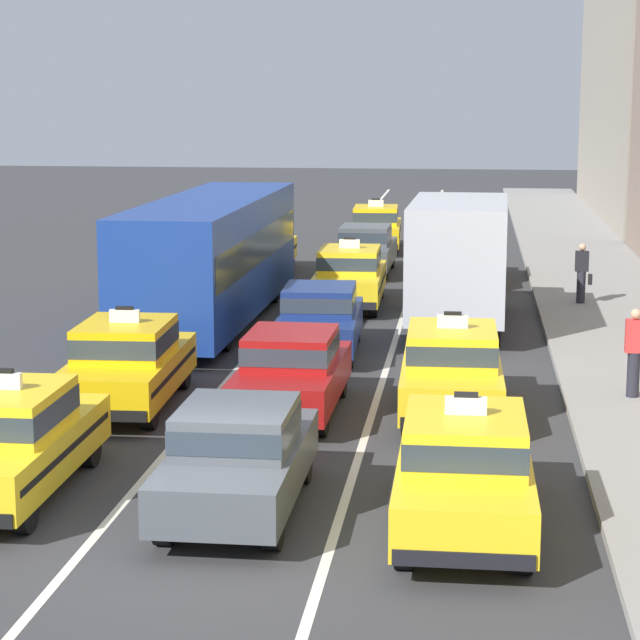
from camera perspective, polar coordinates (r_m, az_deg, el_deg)
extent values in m
plane|color=#353538|center=(16.44, -5.37, -10.71)|extent=(160.00, 160.00, 0.00)
cube|color=silver|center=(35.80, -1.09, 0.98)|extent=(0.14, 80.00, 0.01)
cube|color=silver|center=(35.50, 4.03, 0.88)|extent=(0.14, 80.00, 0.01)
cube|color=gray|center=(30.77, 14.02, -0.78)|extent=(4.00, 90.00, 0.15)
cylinder|color=black|center=(20.76, -14.46, -5.53)|extent=(0.25, 0.64, 0.64)
cylinder|color=black|center=(20.30, -10.54, -5.74)|extent=(0.25, 0.64, 0.64)
cylinder|color=black|center=(17.53, -13.43, -8.48)|extent=(0.25, 0.64, 0.64)
cube|color=yellow|center=(19.04, -14.04, -5.87)|extent=(1.85, 4.52, 0.70)
cube|color=black|center=(19.02, -14.05, -5.73)|extent=(1.87, 4.16, 0.10)
cube|color=yellow|center=(18.73, -14.29, -4.03)|extent=(1.63, 2.12, 0.64)
cube|color=#2D3842|center=(18.73, -14.29, -4.03)|extent=(1.65, 2.14, 0.35)
cube|color=white|center=(18.62, -14.35, -2.72)|extent=(0.56, 0.13, 0.24)
cube|color=black|center=(18.59, -14.37, -2.27)|extent=(0.32, 0.11, 0.06)
cube|color=black|center=(21.11, -11.94, -4.87)|extent=(1.71, 0.16, 0.20)
cylinder|color=black|center=(25.53, -9.58, -2.34)|extent=(0.26, 0.65, 0.64)
cylinder|color=black|center=(25.21, -6.32, -2.42)|extent=(0.26, 0.65, 0.64)
cylinder|color=black|center=(22.66, -11.48, -4.05)|extent=(0.26, 0.65, 0.64)
cylinder|color=black|center=(22.30, -7.83, -4.17)|extent=(0.26, 0.65, 0.64)
cube|color=yellow|center=(23.83, -8.79, -2.38)|extent=(1.97, 4.56, 0.70)
cube|color=black|center=(23.82, -8.79, -2.26)|extent=(1.97, 4.21, 0.10)
cube|color=yellow|center=(23.55, -8.92, -0.87)|extent=(1.68, 2.16, 0.64)
cube|color=#2D3842|center=(23.55, -8.92, -0.87)|extent=(1.70, 2.18, 0.35)
cube|color=white|center=(23.47, -8.95, 0.18)|extent=(0.56, 0.14, 0.24)
cube|color=black|center=(23.44, -8.96, 0.54)|extent=(0.32, 0.12, 0.06)
cube|color=black|center=(25.98, -7.64, -1.83)|extent=(1.71, 0.20, 0.20)
cube|color=black|center=(21.81, -10.12, -4.30)|extent=(1.71, 0.20, 0.20)
cylinder|color=black|center=(35.61, -5.32, 1.40)|extent=(0.25, 0.64, 0.64)
cylinder|color=black|center=(35.22, -2.15, 1.34)|extent=(0.25, 0.64, 0.64)
cylinder|color=black|center=(29.20, -8.24, -0.68)|extent=(0.25, 0.64, 0.64)
cylinder|color=black|center=(28.73, -4.40, -0.79)|extent=(0.25, 0.64, 0.64)
cube|color=navy|center=(31.94, -4.95, 2.99)|extent=(2.62, 11.23, 2.90)
cube|color=#2D3842|center=(31.91, -4.96, 3.43)|extent=(2.63, 10.78, 0.84)
cube|color=black|center=(37.22, -3.13, 5.94)|extent=(2.13, 0.10, 0.36)
cylinder|color=black|center=(42.19, -3.37, 2.86)|extent=(0.26, 0.65, 0.64)
cylinder|color=black|center=(42.01, -1.38, 2.84)|extent=(0.26, 0.65, 0.64)
cylinder|color=black|center=(39.20, -4.01, 2.26)|extent=(0.26, 0.65, 0.64)
cylinder|color=black|center=(39.00, -1.87, 2.24)|extent=(0.26, 0.65, 0.64)
cube|color=yellow|center=(40.54, -2.65, 3.05)|extent=(1.96, 4.56, 0.70)
cube|color=black|center=(40.54, -2.65, 3.12)|extent=(1.96, 4.20, 0.10)
cube|color=yellow|center=(40.32, -2.69, 3.97)|extent=(1.67, 2.15, 0.64)
cube|color=#2D3842|center=(40.32, -2.69, 3.97)|extent=(1.69, 2.18, 0.35)
cube|color=white|center=(40.27, -2.70, 4.59)|extent=(0.56, 0.14, 0.24)
cube|color=black|center=(40.25, -2.70, 4.80)|extent=(0.32, 0.12, 0.06)
cube|color=black|center=(42.75, -2.26, 3.10)|extent=(1.71, 0.20, 0.20)
cube|color=black|center=(38.41, -3.09, 2.25)|extent=(1.71, 0.20, 0.20)
cylinder|color=black|center=(19.40, -5.06, -6.36)|extent=(0.24, 0.64, 0.64)
cylinder|color=black|center=(19.16, -0.81, -6.54)|extent=(0.24, 0.64, 0.64)
cylinder|color=black|center=(16.78, -7.12, -9.13)|extent=(0.24, 0.64, 0.64)
cylinder|color=black|center=(16.50, -2.19, -9.41)|extent=(0.24, 0.64, 0.64)
cube|color=#4C5156|center=(17.84, -3.76, -6.76)|extent=(1.78, 4.31, 0.66)
cube|color=#4C5156|center=(17.56, -3.85, -4.89)|extent=(1.57, 1.91, 0.60)
cube|color=#2D3842|center=(17.56, -3.85, -4.89)|extent=(1.59, 1.93, 0.33)
cylinder|color=black|center=(24.57, -2.45, -2.70)|extent=(0.25, 0.64, 0.64)
cylinder|color=black|center=(24.37, 0.90, -2.81)|extent=(0.25, 0.64, 0.64)
cylinder|color=black|center=(21.87, -3.74, -4.39)|extent=(0.25, 0.64, 0.64)
cylinder|color=black|center=(21.64, 0.02, -4.53)|extent=(0.25, 0.64, 0.64)
cube|color=maroon|center=(23.02, -1.30, -2.76)|extent=(1.81, 4.32, 0.66)
cube|color=maroon|center=(22.79, -1.34, -1.28)|extent=(1.58, 1.92, 0.60)
cube|color=#2D3842|center=(22.79, -1.34, -1.28)|extent=(1.60, 1.94, 0.33)
cylinder|color=black|center=(29.76, -1.17, -0.36)|extent=(0.27, 0.65, 0.64)
cylinder|color=black|center=(29.65, 1.60, -0.40)|extent=(0.27, 0.65, 0.64)
cylinder|color=black|center=(26.99, -1.78, -1.50)|extent=(0.27, 0.65, 0.64)
cylinder|color=black|center=(26.87, 1.28, -1.55)|extent=(0.27, 0.65, 0.64)
cube|color=navy|center=(28.24, -0.01, -0.27)|extent=(1.93, 4.37, 0.66)
cube|color=navy|center=(28.04, -0.03, 0.96)|extent=(1.64, 1.96, 0.60)
cube|color=#2D3842|center=(28.04, -0.03, 0.96)|extent=(1.66, 1.98, 0.33)
cylinder|color=black|center=(36.02, 0.39, 1.55)|extent=(0.25, 0.64, 0.64)
cylinder|color=black|center=(35.91, 2.73, 1.51)|extent=(0.25, 0.64, 0.64)
cylinder|color=black|center=(33.02, -0.11, 0.73)|extent=(0.25, 0.64, 0.64)
cylinder|color=black|center=(32.90, 2.45, 0.68)|extent=(0.25, 0.64, 0.64)
cube|color=yellow|center=(34.40, 1.37, 1.71)|extent=(1.89, 4.54, 0.70)
cube|color=black|center=(34.39, 1.37, 1.79)|extent=(1.91, 4.18, 0.10)
cube|color=yellow|center=(34.15, 1.36, 2.78)|extent=(1.64, 2.13, 0.64)
cube|color=#2D3842|center=(34.15, 1.36, 2.78)|extent=(1.66, 2.15, 0.35)
cube|color=white|center=(34.10, 1.36, 3.52)|extent=(0.56, 0.13, 0.24)
cube|color=black|center=(34.08, 1.36, 3.77)|extent=(0.32, 0.12, 0.06)
cube|color=black|center=(36.61, 1.64, 1.85)|extent=(1.71, 0.18, 0.20)
cube|color=black|center=(32.26, 1.07, 0.67)|extent=(1.71, 0.18, 0.20)
cylinder|color=black|center=(42.22, 1.31, 2.88)|extent=(0.25, 0.64, 0.64)
cylinder|color=black|center=(42.08, 3.26, 2.84)|extent=(0.25, 0.64, 0.64)
cylinder|color=black|center=(39.42, 0.85, 2.33)|extent=(0.25, 0.64, 0.64)
cylinder|color=black|center=(39.28, 2.94, 2.29)|extent=(0.25, 0.64, 0.64)
cube|color=#4C5156|center=(40.70, 2.10, 3.05)|extent=(1.81, 4.32, 0.66)
cube|color=#4C5156|center=(40.52, 2.09, 3.92)|extent=(1.58, 1.92, 0.60)
cube|color=#2D3842|center=(40.52, 2.09, 3.92)|extent=(1.60, 1.94, 0.33)
cylinder|color=black|center=(48.20, 1.76, 3.83)|extent=(0.27, 0.65, 0.64)
cylinder|color=black|center=(48.15, 3.51, 3.81)|extent=(0.27, 0.65, 0.64)
cylinder|color=black|center=(45.17, 1.56, 3.38)|extent=(0.27, 0.65, 0.64)
cylinder|color=black|center=(45.11, 3.44, 3.35)|extent=(0.27, 0.65, 0.64)
cube|color=yellow|center=(46.61, 2.57, 4.03)|extent=(1.99, 4.57, 0.70)
cube|color=black|center=(46.60, 2.57, 4.09)|extent=(1.99, 4.21, 0.10)
cube|color=yellow|center=(46.39, 2.57, 4.83)|extent=(1.69, 2.17, 0.64)
cube|color=#2D3842|center=(46.39, 2.57, 4.83)|extent=(1.71, 2.19, 0.35)
cube|color=white|center=(46.35, 2.58, 5.37)|extent=(0.56, 0.14, 0.24)
cube|color=black|center=(46.33, 2.58, 5.55)|extent=(0.32, 0.12, 0.06)
cube|color=black|center=(48.83, 2.66, 4.03)|extent=(1.71, 0.21, 0.20)
cube|color=black|center=(44.45, 2.47, 3.39)|extent=(1.71, 0.21, 0.20)
cylinder|color=black|center=(18.79, 4.34, -6.91)|extent=(0.24, 0.64, 0.64)
cylinder|color=black|center=(18.80, 8.88, -7.00)|extent=(0.24, 0.64, 0.64)
cylinder|color=black|center=(15.90, 3.89, -10.20)|extent=(0.24, 0.64, 0.64)
cylinder|color=black|center=(15.91, 9.29, -10.31)|extent=(0.24, 0.64, 0.64)
cube|color=yellow|center=(17.22, 6.62, -7.37)|extent=(1.83, 4.51, 0.70)
cube|color=black|center=(17.20, 6.63, -7.22)|extent=(1.85, 4.15, 0.10)
cube|color=yellow|center=(16.88, 6.67, -5.37)|extent=(1.61, 2.11, 0.64)
cube|color=#2D3842|center=(16.88, 6.67, -5.37)|extent=(1.63, 2.13, 0.35)
cube|color=white|center=(16.77, 6.70, -3.92)|extent=(0.56, 0.12, 0.24)
cube|color=black|center=(16.73, 6.71, -3.42)|extent=(0.32, 0.11, 0.06)
cube|color=black|center=(19.40, 6.62, -6.08)|extent=(1.71, 0.15, 0.20)
cube|color=black|center=(15.22, 6.59, -10.82)|extent=(1.71, 0.15, 0.20)
cylinder|color=black|center=(24.71, 4.32, -2.65)|extent=(0.25, 0.64, 0.64)
cylinder|color=black|center=(24.71, 7.74, -2.72)|extent=(0.25, 0.64, 0.64)
cylinder|color=black|center=(21.74, 4.08, -4.48)|extent=(0.25, 0.64, 0.64)
cylinder|color=black|center=(21.75, 7.98, -4.56)|extent=(0.25, 0.64, 0.64)
cube|color=yellow|center=(23.13, 6.05, -2.70)|extent=(1.88, 4.53, 0.70)
cube|color=black|center=(23.12, 6.05, -2.58)|extent=(1.89, 4.17, 0.10)
cube|color=yellow|center=(22.84, 6.08, -1.15)|extent=(1.64, 2.13, 0.64)
cube|color=#2D3842|center=(22.84, 6.08, -1.15)|extent=(1.66, 2.15, 0.35)
cube|color=white|center=(22.76, 6.10, -0.07)|extent=(0.56, 0.13, 0.24)
cube|color=black|center=(22.73, 6.11, 0.30)|extent=(0.32, 0.12, 0.06)
cube|color=black|center=(25.34, 6.03, -2.12)|extent=(1.71, 0.17, 0.20)
cube|color=black|center=(21.05, 6.03, -4.74)|extent=(1.71, 0.17, 0.20)
cylinder|color=black|center=(33.22, 4.82, 0.75)|extent=(0.25, 0.65, 0.64)
cylinder|color=black|center=(33.16, 8.09, 0.66)|extent=(0.25, 0.65, 0.64)
cylinder|color=black|center=(29.39, 4.34, -0.53)|extent=(0.25, 0.65, 0.64)
cylinder|color=black|center=(29.32, 8.05, -0.63)|extent=(0.25, 0.65, 0.64)
cube|color=black|center=(33.98, 6.55, 2.73)|extent=(2.15, 2.25, 2.10)
cube|color=#2D3842|center=(35.01, 6.61, 3.45)|extent=(1.93, 0.11, 0.76)
cube|color=#B2B7C1|center=(30.68, 6.37, 2.93)|extent=(2.42, 5.25, 2.70)
cylinder|color=black|center=(40.88, 5.68, 2.57)|extent=(0.24, 0.64, 0.64)
cylinder|color=black|center=(40.87, 7.75, 2.53)|extent=(0.24, 0.64, 0.64)
cylinder|color=black|center=(37.85, 5.55, 1.94)|extent=(0.24, 0.64, 0.64)
cylinder|color=black|center=(37.84, 7.78, 1.89)|extent=(0.24, 0.64, 0.64)
cube|color=yellow|center=(39.30, 6.70, 2.75)|extent=(1.82, 4.51, 0.70)
cube|color=black|center=(39.29, 6.70, 2.82)|extent=(1.84, 4.15, 0.10)
cube|color=yellow|center=(39.07, 6.72, 3.69)|extent=(1.61, 2.11, 0.64)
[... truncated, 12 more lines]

